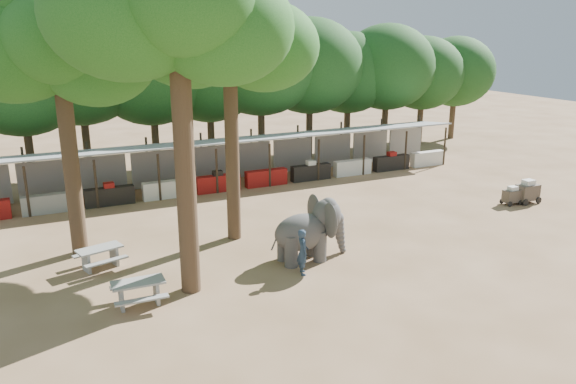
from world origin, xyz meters
name	(u,v)px	position (x,y,z in m)	size (l,w,h in m)	color
ground	(376,280)	(0.00, 0.00, 0.00)	(100.00, 100.00, 0.00)	brown
vendor_stalls	(236,164)	(0.00, 13.84, 1.18)	(28.00, 2.99, 2.80)	gray
yard_tree_left	(52,35)	(-9.13, 7.19, 8.20)	(7.10, 6.90, 11.02)	#332316
yard_tree_center	(170,0)	(-6.13, 2.19, 9.21)	(7.10, 6.90, 12.04)	#332316
yard_tree_back	(224,25)	(-3.13, 6.19, 8.54)	(7.10, 6.90, 11.36)	#332316
backdrop_trees	(205,78)	(0.00, 19.00, 5.51)	(46.46, 5.95, 8.33)	#332316
elephant	(311,230)	(-1.18, 2.65, 1.16)	(3.01, 2.33, 2.33)	#3C3A3A
handler	(303,252)	(-2.05, 1.57, 0.84)	(0.60, 0.40, 1.67)	#26384C
picnic_table_near	(139,290)	(-7.77, 1.66, 0.53)	(1.67, 1.52, 0.81)	gray
picnic_table_far	(100,255)	(-8.48, 5.17, 0.51)	(1.88, 1.77, 0.78)	gray
cart_front	(512,195)	(11.05, 4.47, 0.46)	(0.97, 0.65, 0.92)	#3E332A
cart_back	(527,191)	(11.95, 4.35, 0.59)	(1.22, 0.80, 1.19)	#3E332A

